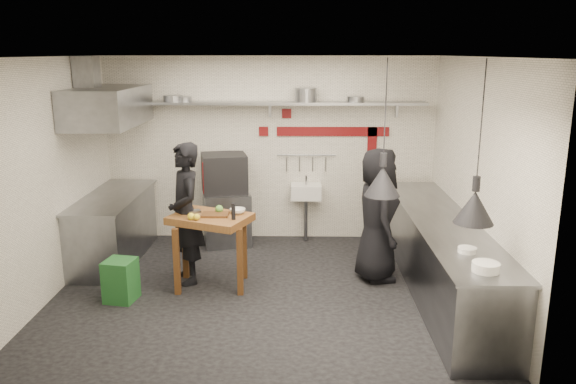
{
  "coord_description": "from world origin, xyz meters",
  "views": [
    {
      "loc": [
        0.43,
        -6.39,
        2.85
      ],
      "look_at": [
        0.3,
        0.3,
        1.18
      ],
      "focal_mm": 35.0,
      "sensor_mm": 36.0,
      "label": 1
    }
  ],
  "objects_px": {
    "oven_stand": "(227,218)",
    "combi_oven": "(224,173)",
    "green_bin": "(121,280)",
    "prep_table": "(211,251)",
    "chef_right": "(377,215)",
    "chef_left": "(186,214)"
  },
  "relations": [
    {
      "from": "chef_left",
      "to": "chef_right",
      "type": "height_order",
      "value": "chef_left"
    },
    {
      "from": "chef_left",
      "to": "chef_right",
      "type": "relative_size",
      "value": 1.05
    },
    {
      "from": "chef_left",
      "to": "chef_right",
      "type": "distance_m",
      "value": 2.41
    },
    {
      "from": "green_bin",
      "to": "chef_left",
      "type": "relative_size",
      "value": 0.28
    },
    {
      "from": "combi_oven",
      "to": "green_bin",
      "type": "relative_size",
      "value": 1.29
    },
    {
      "from": "oven_stand",
      "to": "combi_oven",
      "type": "relative_size",
      "value": 1.24
    },
    {
      "from": "combi_oven",
      "to": "chef_left",
      "type": "distance_m",
      "value": 1.52
    },
    {
      "from": "prep_table",
      "to": "chef_left",
      "type": "xyz_separation_m",
      "value": [
        -0.33,
        0.16,
        0.43
      ]
    },
    {
      "from": "prep_table",
      "to": "combi_oven",
      "type": "bearing_deg",
      "value": 113.7
    },
    {
      "from": "green_bin",
      "to": "prep_table",
      "type": "distance_m",
      "value": 1.12
    },
    {
      "from": "combi_oven",
      "to": "prep_table",
      "type": "distance_m",
      "value": 1.75
    },
    {
      "from": "chef_left",
      "to": "combi_oven",
      "type": "bearing_deg",
      "value": 144.21
    },
    {
      "from": "oven_stand",
      "to": "prep_table",
      "type": "xyz_separation_m",
      "value": [
        0.01,
        -1.61,
        0.06
      ]
    },
    {
      "from": "green_bin",
      "to": "prep_table",
      "type": "xyz_separation_m",
      "value": [
        1.01,
        0.45,
        0.21
      ]
    },
    {
      "from": "green_bin",
      "to": "prep_table",
      "type": "height_order",
      "value": "prep_table"
    },
    {
      "from": "green_bin",
      "to": "prep_table",
      "type": "bearing_deg",
      "value": 23.84
    },
    {
      "from": "combi_oven",
      "to": "chef_left",
      "type": "bearing_deg",
      "value": -114.32
    },
    {
      "from": "chef_left",
      "to": "prep_table",
      "type": "bearing_deg",
      "value": 39.97
    },
    {
      "from": "green_bin",
      "to": "combi_oven",
      "type": "bearing_deg",
      "value": 65.0
    },
    {
      "from": "chef_left",
      "to": "chef_right",
      "type": "xyz_separation_m",
      "value": [
        2.4,
        0.12,
        -0.04
      ]
    },
    {
      "from": "combi_oven",
      "to": "chef_right",
      "type": "xyz_separation_m",
      "value": [
        2.11,
        -1.35,
        -0.24
      ]
    },
    {
      "from": "prep_table",
      "to": "chef_right",
      "type": "height_order",
      "value": "chef_right"
    }
  ]
}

